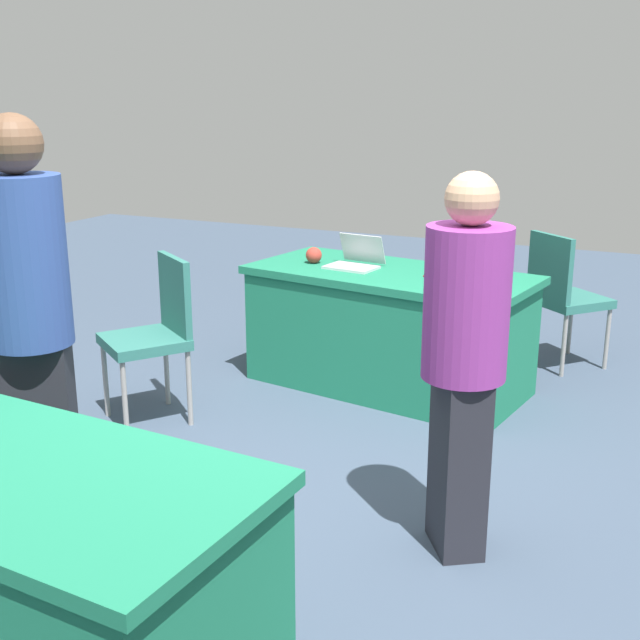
# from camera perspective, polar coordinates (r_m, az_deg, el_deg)

# --- Properties ---
(ground_plane) EXTENTS (14.40, 14.40, 0.00)m
(ground_plane) POSITION_cam_1_polar(r_m,az_deg,el_deg) (3.78, 1.92, -13.84)
(ground_plane) COLOR #3D4C60
(table_foreground) EXTENTS (1.92, 1.11, 0.78)m
(table_foreground) POSITION_cam_1_polar(r_m,az_deg,el_deg) (5.23, 4.91, -0.66)
(table_foreground) COLOR #1E7A56
(table_foreground) RESTS_ON ground
(table_mid_left) EXTENTS (1.57, 0.89, 0.78)m
(table_mid_left) POSITION_cam_1_polar(r_m,az_deg,el_deg) (2.81, -19.61, -16.98)
(table_mid_left) COLOR #1E7A56
(table_mid_left) RESTS_ON ground
(chair_near_front) EXTENTS (0.61, 0.61, 0.97)m
(chair_near_front) POSITION_cam_1_polar(r_m,az_deg,el_deg) (4.74, -11.63, -0.56)
(chair_near_front) COLOR #9E9993
(chair_near_front) RESTS_ON ground
(chair_aisle) EXTENTS (0.62, 0.62, 0.95)m
(chair_aisle) POSITION_cam_1_polar(r_m,az_deg,el_deg) (5.81, 16.89, 1.96)
(chair_aisle) COLOR #9E9993
(chair_aisle) RESTS_ON ground
(person_attendee_standing) EXTENTS (0.47, 0.47, 1.80)m
(person_attendee_standing) POSITION_cam_1_polar(r_m,az_deg,el_deg) (3.48, -19.98, 0.60)
(person_attendee_standing) COLOR #26262D
(person_attendee_standing) RESTS_ON ground
(person_organiser) EXTENTS (0.47, 0.47, 1.59)m
(person_organiser) POSITION_cam_1_polar(r_m,az_deg,el_deg) (3.24, 10.22, -2.16)
(person_organiser) COLOR #26262D
(person_organiser) RESTS_ON ground
(laptop_silver) EXTENTS (0.35, 0.33, 0.21)m
(laptop_silver) POSITION_cam_1_polar(r_m,az_deg,el_deg) (5.22, 2.48, 4.19)
(laptop_silver) COLOR silver
(laptop_silver) RESTS_ON table_foreground
(yarn_ball) EXTENTS (0.11, 0.11, 0.11)m
(yarn_ball) POSITION_cam_1_polar(r_m,az_deg,el_deg) (5.34, -0.45, 4.64)
(yarn_ball) COLOR #B2382D
(yarn_ball) RESTS_ON table_foreground
(scissors_red) EXTENTS (0.16, 0.14, 0.01)m
(scissors_red) POSITION_cam_1_polar(r_m,az_deg,el_deg) (5.01, 8.37, 3.14)
(scissors_red) COLOR red
(scissors_red) RESTS_ON table_foreground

